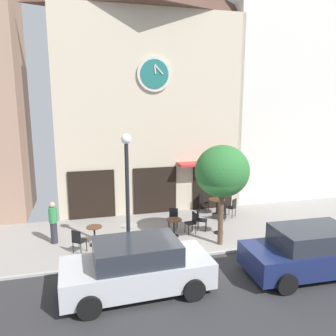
# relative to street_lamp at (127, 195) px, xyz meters

# --- Properties ---
(ground_plane) EXTENTS (27.41, 11.55, 0.13)m
(ground_plane) POSITION_rel_street_lamp_xyz_m (2.56, -1.50, -2.25)
(ground_plane) COLOR gray
(clock_building) EXTENTS (9.16, 3.21, 12.08)m
(clock_building) POSITION_rel_street_lamp_xyz_m (1.93, 5.26, 4.02)
(clock_building) COLOR beige
(clock_building) RESTS_ON ground_plane
(neighbor_building_right) EXTENTS (6.69, 4.62, 12.63)m
(neighbor_building_right) POSITION_rel_street_lamp_xyz_m (9.67, 6.57, 4.09)
(neighbor_building_right) COLOR silver
(neighbor_building_right) RESTS_ON ground_plane
(street_lamp) EXTENTS (0.36, 0.36, 4.39)m
(street_lamp) POSITION_rel_street_lamp_xyz_m (0.00, 0.00, 0.00)
(street_lamp) COLOR black
(street_lamp) RESTS_ON ground_plane
(street_tree) EXTENTS (2.07, 1.86, 3.89)m
(street_tree) POSITION_rel_street_lamp_xyz_m (3.55, -0.10, 0.66)
(street_tree) COLOR brown
(street_tree) RESTS_ON ground_plane
(cafe_table_center) EXTENTS (0.60, 0.60, 0.75)m
(cafe_table_center) POSITION_rel_street_lamp_xyz_m (-1.17, 1.03, -1.74)
(cafe_table_center) COLOR black
(cafe_table_center) RESTS_ON ground_plane
(cafe_table_near_door) EXTENTS (0.65, 0.65, 0.73)m
(cafe_table_near_door) POSITION_rel_street_lamp_xyz_m (0.16, 0.94, -1.73)
(cafe_table_near_door) COLOR black
(cafe_table_near_door) RESTS_ON ground_plane
(cafe_table_center_right) EXTENTS (0.64, 0.64, 0.74)m
(cafe_table_center_right) POSITION_rel_street_lamp_xyz_m (2.02, 1.08, -1.73)
(cafe_table_center_right) COLOR black
(cafe_table_center_right) RESTS_ON ground_plane
(cafe_table_near_curb) EXTENTS (0.64, 0.64, 0.74)m
(cafe_table_near_curb) POSITION_rel_street_lamp_xyz_m (3.94, 0.95, -1.73)
(cafe_table_near_curb) COLOR black
(cafe_table_near_curb) RESTS_ON ground_plane
(cafe_table_leftmost) EXTENTS (0.80, 0.80, 0.77)m
(cafe_table_leftmost) POSITION_rel_street_lamp_xyz_m (4.80, 3.22, -1.65)
(cafe_table_leftmost) COLOR black
(cafe_table_leftmost) RESTS_ON ground_plane
(cafe_chair_outer) EXTENTS (0.57, 0.57, 0.90)m
(cafe_chair_outer) POSITION_rel_street_lamp_xyz_m (4.31, 3.87, -1.70)
(cafe_chair_outer) COLOR black
(cafe_chair_outer) RESTS_ON ground_plane
(cafe_chair_facing_street) EXTENTS (0.56, 0.56, 0.90)m
(cafe_chair_facing_street) POSITION_rel_street_lamp_xyz_m (-1.78, 0.47, -1.70)
(cafe_chair_facing_street) COLOR black
(cafe_chair_facing_street) RESTS_ON ground_plane
(cafe_chair_curbside) EXTENTS (0.54, 0.54, 0.90)m
(cafe_chair_curbside) POSITION_rel_street_lamp_xyz_m (3.31, 1.49, -1.70)
(cafe_chair_curbside) COLOR black
(cafe_chair_curbside) RESTS_ON ground_plane
(cafe_chair_corner) EXTENTS (0.56, 0.56, 0.90)m
(cafe_chair_corner) POSITION_rel_street_lamp_xyz_m (5.38, 2.69, -1.70)
(cafe_chair_corner) COLOR black
(cafe_chair_corner) RESTS_ON ground_plane
(cafe_chair_near_lamp) EXTENTS (0.53, 0.53, 0.90)m
(cafe_chair_near_lamp) POSITION_rel_street_lamp_xyz_m (2.22, 1.92, -1.70)
(cafe_chair_near_lamp) COLOR black
(cafe_chair_near_lamp) RESTS_ON ground_plane
(cafe_chair_facing_wall) EXTENTS (0.44, 0.44, 0.90)m
(cafe_chair_facing_wall) POSITION_rel_street_lamp_xyz_m (2.86, 1.25, -1.70)
(cafe_chair_facing_wall) COLOR black
(cafe_chair_facing_wall) RESTS_ON ground_plane
(cafe_chair_by_entrance) EXTENTS (0.51, 0.51, 0.90)m
(cafe_chair_by_entrance) POSITION_rel_street_lamp_xyz_m (4.68, 2.37, -1.70)
(cafe_chair_by_entrance) COLOR black
(cafe_chair_by_entrance) RESTS_ON ground_plane
(pedestrian_green) EXTENTS (0.37, 0.37, 1.67)m
(pedestrian_green) POSITION_rel_street_lamp_xyz_m (-2.70, 1.64, -1.36)
(pedestrian_green) COLOR #2D2D38
(pedestrian_green) RESTS_ON ground_plane
(parked_car_silver) EXTENTS (4.36, 2.14, 1.55)m
(parked_car_silver) POSITION_rel_street_lamp_xyz_m (-0.11, -2.55, -1.47)
(parked_car_silver) COLOR #B7BABF
(parked_car_silver) RESTS_ON ground_plane
(parked_car_navy) EXTENTS (4.35, 2.12, 1.55)m
(parked_car_navy) POSITION_rel_street_lamp_xyz_m (5.47, -2.92, -1.47)
(parked_car_navy) COLOR navy
(parked_car_navy) RESTS_ON ground_plane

